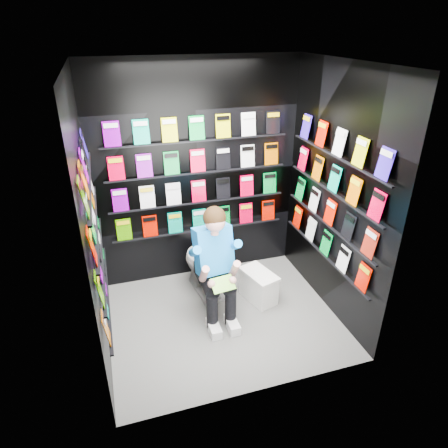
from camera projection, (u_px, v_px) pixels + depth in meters
name	position (u px, v px, depth m)	size (l,w,h in m)	color
floor	(223.00, 318.00, 4.35)	(2.40, 2.40, 0.00)	slate
ceiling	(223.00, 63.00, 3.18)	(2.40, 2.40, 0.00)	white
wall_back	(198.00, 176.00, 4.62)	(2.40, 0.04, 2.60)	black
wall_front	(263.00, 266.00, 2.91)	(2.40, 0.04, 2.60)	black
wall_left	(90.00, 228.00, 3.45)	(0.04, 2.00, 2.60)	black
wall_right	(335.00, 196.00, 4.08)	(0.04, 2.00, 2.60)	black
comics_back	(198.00, 176.00, 4.59)	(2.10, 0.06, 1.37)	red
comics_left	(94.00, 227.00, 3.45)	(0.06, 1.70, 1.37)	red
comics_right	(332.00, 196.00, 4.07)	(0.06, 1.70, 1.37)	red
toilet	(205.00, 264.00, 4.65)	(0.42, 0.75, 0.73)	silver
longbox	(258.00, 287.00, 4.59)	(0.24, 0.44, 0.33)	white
longbox_lid	(259.00, 274.00, 4.51)	(0.26, 0.46, 0.03)	white
reader	(213.00, 250.00, 4.15)	(0.52, 0.76, 1.40)	#037EF1
held_comic	(223.00, 284.00, 3.93)	(0.24, 0.01, 0.16)	green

